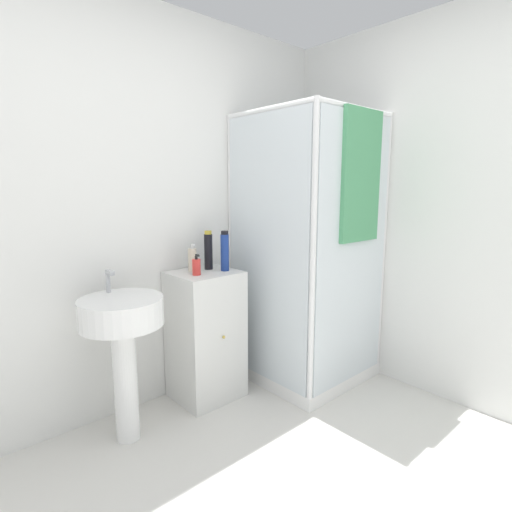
% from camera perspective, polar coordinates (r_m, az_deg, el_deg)
% --- Properties ---
extents(wall_back, '(6.40, 0.06, 2.50)m').
position_cam_1_polar(wall_back, '(2.52, -20.13, 5.67)').
color(wall_back, white).
rests_on(wall_back, ground_plane).
extents(shower_enclosure, '(0.82, 0.85, 1.91)m').
position_cam_1_polar(shower_enclosure, '(2.93, 7.66, -6.86)').
color(shower_enclosure, white).
rests_on(shower_enclosure, ground_plane).
extents(vanity_cabinet, '(0.42, 0.40, 0.86)m').
position_cam_1_polar(vanity_cabinet, '(2.74, -7.21, -11.13)').
color(vanity_cabinet, silver).
rests_on(vanity_cabinet, ground_plane).
extents(sink, '(0.45, 0.45, 0.95)m').
position_cam_1_polar(sink, '(2.31, -18.54, -10.19)').
color(sink, white).
rests_on(sink, ground_plane).
extents(soap_dispenser, '(0.05, 0.05, 0.13)m').
position_cam_1_polar(soap_dispenser, '(2.52, -8.50, -1.52)').
color(soap_dispenser, red).
rests_on(soap_dispenser, vanity_cabinet).
extents(shampoo_bottle_tall_black, '(0.06, 0.06, 0.26)m').
position_cam_1_polar(shampoo_bottle_tall_black, '(2.67, -6.82, 0.78)').
color(shampoo_bottle_tall_black, black).
rests_on(shampoo_bottle_tall_black, vanity_cabinet).
extents(shampoo_bottle_blue, '(0.05, 0.05, 0.26)m').
position_cam_1_polar(shampoo_bottle_blue, '(2.61, -4.49, 0.66)').
color(shampoo_bottle_blue, navy).
rests_on(shampoo_bottle_blue, vanity_cabinet).
extents(lotion_bottle_white, '(0.06, 0.06, 0.18)m').
position_cam_1_polar(lotion_bottle_white, '(2.63, -9.07, -0.52)').
color(lotion_bottle_white, beige).
rests_on(lotion_bottle_white, vanity_cabinet).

